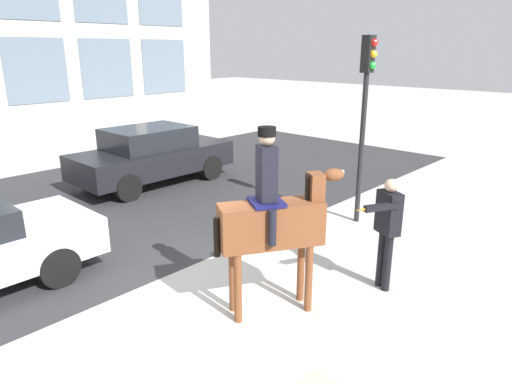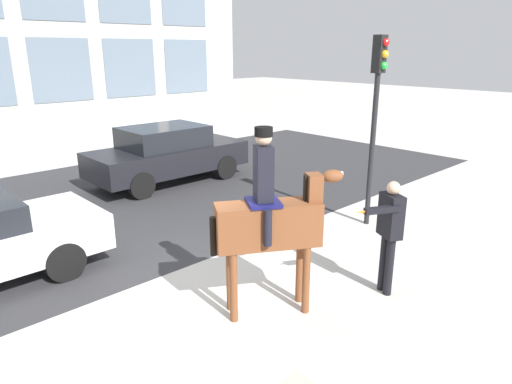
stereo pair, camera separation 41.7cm
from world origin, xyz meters
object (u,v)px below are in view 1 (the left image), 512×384
Objects in this scene: mounted_horse_lead at (274,219)px; street_car_far_lane at (152,155)px; traffic_light at (365,101)px; pedestrian_bystander at (387,226)px.

mounted_horse_lead is 7.28m from street_car_far_lane.
traffic_light reaches higher than street_car_far_lane.
traffic_light is (3.99, 1.00, 1.22)m from mounted_horse_lead.
pedestrian_bystander is at bearing -97.24° from street_car_far_lane.
mounted_horse_lead is 4.29m from traffic_light.
mounted_horse_lead is at bearing -0.19° from pedestrian_bystander.
mounted_horse_lead is at bearing -111.31° from street_car_far_lane.
street_car_far_lane is at bearing 103.18° from traffic_light.
pedestrian_bystander is 7.68m from street_car_far_lane.
pedestrian_bystander is (1.67, -0.85, -0.35)m from mounted_horse_lead.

